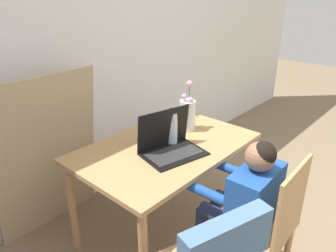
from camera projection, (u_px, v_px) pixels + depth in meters
The scene contains 8 objects.
wall_back at pixel (107, 43), 2.55m from camera, with size 6.40×0.05×2.50m.
dining_table at pixel (166, 157), 2.17m from camera, with size 1.18×0.76×0.70m.
chair_occupied at pixel (263, 227), 1.78m from camera, with size 0.41×0.41×0.88m.
person_seated at pixel (245, 197), 1.79m from camera, with size 0.37×0.43×0.96m.
laptop at pixel (170, 143), 2.03m from camera, with size 0.42×0.34×0.27m.
flower_vase at pixel (187, 114), 2.33m from camera, with size 0.12×0.12×0.36m.
water_bottle at pixel (172, 128), 2.12m from camera, with size 0.07×0.07×0.25m.
cardboard_panel at pixel (48, 156), 2.26m from camera, with size 0.76×0.18×1.17m.
Camera 1 is at (-1.62, 0.14, 1.68)m, focal length 35.00 mm.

